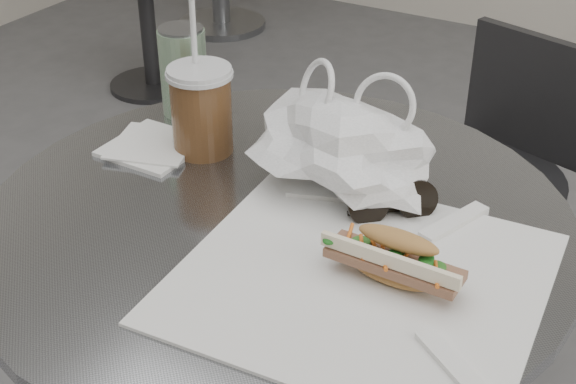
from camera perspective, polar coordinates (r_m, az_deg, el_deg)
The scene contains 10 objects.
cafe_table at distance 1.19m, azimuth -0.72°, elevation -12.57°, with size 0.76×0.76×0.74m.
chair_far at distance 1.80m, azimuth 13.32°, elevation -2.15°, with size 0.39×0.42×0.71m.
bg_chair at distance 3.06m, azimuth -10.42°, elevation 12.54°, with size 0.37×0.40×0.71m.
sandwich_paper at distance 0.91m, azimuth 5.19°, elevation -6.09°, with size 0.39×0.37×0.00m, color white.
banh_mi at distance 0.89m, azimuth 7.64°, elevation -4.73°, with size 0.19×0.08×0.06m.
iced_coffee at distance 1.14m, azimuth -6.18°, elevation 5.94°, with size 0.09×0.09×0.27m.
sunglasses at distance 1.01m, azimuth 7.43°, elevation -0.92°, with size 0.10×0.09×0.05m.
plastic_bag at distance 1.05m, azimuth 3.76°, elevation 3.20°, with size 0.24×0.18×0.12m, color white, non-canonical shape.
napkin_stack at distance 1.18m, azimuth -9.54°, elevation 3.25°, with size 0.14×0.14×0.01m.
drink_can at distance 1.26m, azimuth -7.44°, elevation 8.54°, with size 0.07×0.07×0.14m.
Camera 1 is at (0.44, -0.53, 1.30)m, focal length 50.00 mm.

